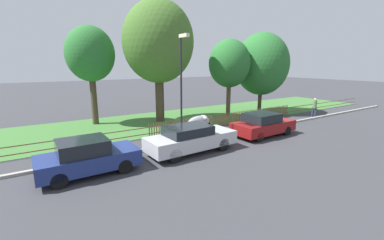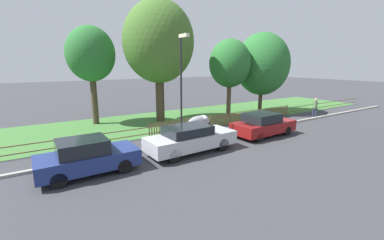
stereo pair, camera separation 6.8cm
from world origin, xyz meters
name	(u,v)px [view 2 (the right image)]	position (x,y,z in m)	size (l,w,h in m)	color
ground_plane	(253,131)	(0.00, 0.00, 0.00)	(120.00, 120.00, 0.00)	#38383D
kerb_stone	(252,130)	(0.00, 0.10, 0.06)	(35.89, 0.20, 0.12)	#9E998E
grass_strip	(202,116)	(0.00, 5.94, 0.01)	(35.89, 7.42, 0.01)	#3D7033
park_fence	(231,119)	(0.00, 2.25, 0.44)	(35.89, 0.05, 0.87)	brown
parked_car_silver_hatchback	(87,157)	(-10.48, -1.24, 0.72)	(3.87, 1.77, 1.45)	navy
parked_car_black_saloon	(191,138)	(-5.64, -1.29, 0.72)	(4.66, 1.87, 1.38)	#BCBCC1
parked_car_navy_estate	(263,124)	(-0.28, -1.08, 0.70)	(4.11, 1.93, 1.41)	maroon
covered_motorcycle	(199,122)	(-3.12, 1.68, 0.66)	(1.91, 0.74, 1.08)	black
tree_nearest_kerb	(91,55)	(-8.24, 7.67, 4.95)	(3.33, 3.33, 6.92)	#473828
tree_behind_motorcycle	(159,42)	(-3.84, 5.95, 5.84)	(5.14, 5.14, 8.84)	#473828
tree_mid_park	(230,64)	(1.77, 4.59, 4.33)	(3.35, 3.35, 6.28)	brown
tree_far_left	(262,64)	(5.23, 4.34, 4.28)	(4.65, 4.65, 6.96)	#473828
pedestrian_near_fence	(315,106)	(7.74, 0.62, 0.88)	(0.43, 0.43, 1.55)	#2D3351
street_lamp	(182,76)	(-5.04, 0.54, 3.67)	(0.20, 0.79, 5.85)	black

